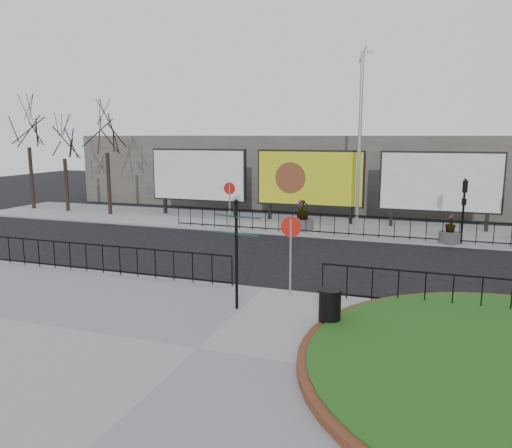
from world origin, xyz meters
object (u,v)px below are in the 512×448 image
at_px(billboard_mid, 310,179).
at_px(planter_a, 301,217).
at_px(fingerpost_sign, 236,244).
at_px(planter_b, 304,218).
at_px(lamp_post, 360,140).
at_px(planter_c, 450,233).
at_px(litter_bin, 330,308).

xyz_separation_m(billboard_mid, planter_a, (-0.00, -1.97, -1.95)).
bearing_deg(planter_a, fingerpost_sign, -83.99).
xyz_separation_m(fingerpost_sign, planter_b, (-1.08, 12.54, -1.32)).
height_order(lamp_post, planter_b, lamp_post).
bearing_deg(planter_c, fingerpost_sign, -117.91).
bearing_deg(planter_c, planter_a, 167.96).
xyz_separation_m(planter_a, planter_b, (0.30, -0.61, 0.06)).
height_order(planter_b, planter_c, planter_b).
height_order(lamp_post, fingerpost_sign, lamp_post).
height_order(lamp_post, planter_a, lamp_post).
distance_m(lamp_post, planter_a, 5.14).
bearing_deg(lamp_post, litter_bin, -85.11).
relative_size(lamp_post, planter_b, 5.67).
distance_m(planter_b, planter_c, 7.27).
distance_m(fingerpost_sign, planter_a, 13.29).
xyz_separation_m(fingerpost_sign, litter_bin, (2.79, -0.54, -1.40)).
distance_m(billboard_mid, fingerpost_sign, 15.19).
bearing_deg(lamp_post, planter_a, -180.00).
relative_size(billboard_mid, planter_c, 4.62).
relative_size(litter_bin, planter_b, 0.63).
bearing_deg(litter_bin, lamp_post, 94.89).
xyz_separation_m(lamp_post, litter_bin, (1.17, -13.69, -4.19)).
distance_m(lamp_post, litter_bin, 14.37).
bearing_deg(billboard_mid, planter_b, -83.37).
xyz_separation_m(fingerpost_sign, planter_c, (6.12, 11.55, -1.48)).
height_order(billboard_mid, planter_a, billboard_mid).
height_order(planter_a, planter_c, planter_a).
height_order(planter_a, planter_b, planter_b).
xyz_separation_m(billboard_mid, fingerpost_sign, (1.38, -15.12, -0.56)).
xyz_separation_m(fingerpost_sign, planter_a, (-1.38, 13.15, -1.38)).
relative_size(lamp_post, planter_c, 6.88).
bearing_deg(billboard_mid, fingerpost_sign, -84.77).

